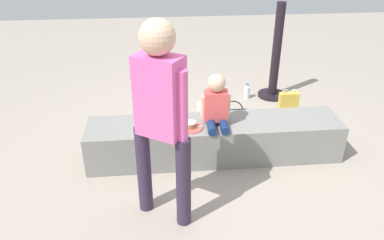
{
  "coord_description": "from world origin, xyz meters",
  "views": [
    {
      "loc": [
        -0.51,
        -3.05,
        2.04
      ],
      "look_at": [
        -0.25,
        -0.4,
        0.62
      ],
      "focal_mm": 35.23,
      "sensor_mm": 36.0,
      "label": 1
    }
  ],
  "objects": [
    {
      "name": "ground_plane",
      "position": [
        0.0,
        0.0,
        0.0
      ],
      "size": [
        12.0,
        12.0,
        0.0
      ],
      "primitive_type": "plane",
      "color": "gray"
    },
    {
      "name": "concrete_ledge",
      "position": [
        0.0,
        0.0,
        0.19
      ],
      "size": [
        2.39,
        0.48,
        0.37
      ],
      "primitive_type": "cube",
      "color": "gray",
      "rests_on": "ground_plane"
    },
    {
      "name": "child_seated",
      "position": [
        -0.0,
        -0.04,
        0.59
      ],
      "size": [
        0.28,
        0.32,
        0.48
      ],
      "color": "navy",
      "rests_on": "concrete_ledge"
    },
    {
      "name": "adult_standing",
      "position": [
        -0.51,
        -0.78,
        0.92
      ],
      "size": [
        0.4,
        0.33,
        1.53
      ],
      "color": "#2F243A",
      "rests_on": "ground_plane"
    },
    {
      "name": "cake_plate",
      "position": [
        -0.24,
        -0.09,
        0.39
      ],
      "size": [
        0.22,
        0.22,
        0.07
      ],
      "color": "#E0594C",
      "rests_on": "concrete_ledge"
    },
    {
      "name": "gift_bag",
      "position": [
        0.99,
        0.77,
        0.15
      ],
      "size": [
        0.22,
        0.08,
        0.33
      ],
      "color": "gold",
      "rests_on": "ground_plane"
    },
    {
      "name": "railing_post",
      "position": [
        0.96,
        1.33,
        0.46
      ],
      "size": [
        0.36,
        0.36,
        1.2
      ],
      "color": "black",
      "rests_on": "ground_plane"
    },
    {
      "name": "water_bottle_near_gift",
      "position": [
        0.62,
        1.3,
        0.09
      ],
      "size": [
        0.07,
        0.07,
        0.2
      ],
      "color": "silver",
      "rests_on": "ground_plane"
    },
    {
      "name": "party_cup_red",
      "position": [
        -0.94,
        0.42,
        0.05
      ],
      "size": [
        0.09,
        0.09,
        0.1
      ],
      "primitive_type": "cylinder",
      "color": "red",
      "rests_on": "ground_plane"
    },
    {
      "name": "cake_box_white",
      "position": [
        0.11,
        0.89,
        0.05
      ],
      "size": [
        0.32,
        0.36,
        0.1
      ],
      "primitive_type": "cube",
      "rotation": [
        0.0,
        0.0,
        0.12
      ],
      "color": "white",
      "rests_on": "ground_plane"
    },
    {
      "name": "handbag_black_leather",
      "position": [
        0.27,
        0.52,
        0.12
      ],
      "size": [
        0.34,
        0.1,
        0.34
      ],
      "color": "black",
      "rests_on": "ground_plane"
    }
  ]
}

